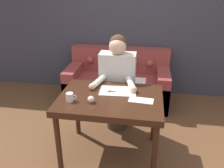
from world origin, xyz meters
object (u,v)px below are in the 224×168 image
scissors (113,92)px  person (117,83)px  pin_cushion (91,100)px  dining_table (110,104)px  mug (70,97)px  couch (118,83)px

scissors → person: bearing=91.6°
scissors → pin_cushion: size_ratio=2.99×
scissors → pin_cushion: 0.34m
scissors → pin_cushion: (-0.19, -0.28, 0.03)m
dining_table → scissors: size_ratio=5.25×
dining_table → mug: bearing=-158.9°
couch → person: (0.10, -0.84, 0.38)m
pin_cushion → scissors: bearing=56.6°
scissors → pin_cushion: pin_cushion is taller
dining_table → pin_cushion: (-0.18, -0.15, 0.12)m
mug → pin_cushion: mug is taller
couch → mug: same height
mug → pin_cushion: (0.22, 0.00, -0.01)m
dining_table → couch: 1.46m
dining_table → mug: mug is taller
person → mug: bearing=-118.8°
person → pin_cushion: (-0.17, -0.72, 0.12)m
dining_table → pin_cushion: 0.26m
person → scissors: (0.01, -0.44, 0.09)m
person → pin_cushion: bearing=-103.6°
person → scissors: person is taller
mug → pin_cushion: 0.22m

